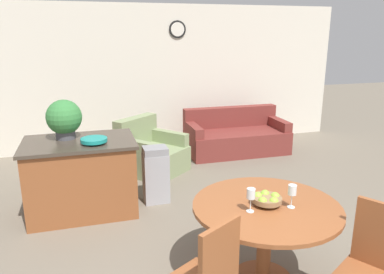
{
  "coord_description": "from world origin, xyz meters",
  "views": [
    {
      "loc": [
        -1.13,
        -1.86,
        2.18
      ],
      "look_at": [
        0.1,
        2.33,
        0.96
      ],
      "focal_mm": 35.0,
      "sensor_mm": 36.0,
      "label": 1
    }
  ],
  "objects_px": {
    "trash_bin": "(156,175)",
    "armchair": "(151,154)",
    "kitchen_island": "(82,177)",
    "teal_bowl": "(94,140)",
    "wine_glass_right": "(292,191)",
    "potted_plant": "(64,118)",
    "wine_glass_left": "(251,195)",
    "dining_table": "(265,223)",
    "dining_chair_near_right": "(373,265)",
    "fruit_bowl": "(267,199)",
    "couch": "(236,137)"
  },
  "relations": [
    {
      "from": "trash_bin",
      "to": "armchair",
      "type": "relative_size",
      "value": 0.61
    },
    {
      "from": "kitchen_island",
      "to": "teal_bowl",
      "type": "height_order",
      "value": "teal_bowl"
    },
    {
      "from": "kitchen_island",
      "to": "teal_bowl",
      "type": "relative_size",
      "value": 4.31
    },
    {
      "from": "wine_glass_right",
      "to": "potted_plant",
      "type": "xyz_separation_m",
      "value": [
        -1.86,
        2.14,
        0.27
      ]
    },
    {
      "from": "kitchen_island",
      "to": "teal_bowl",
      "type": "xyz_separation_m",
      "value": [
        0.17,
        -0.17,
        0.5
      ]
    },
    {
      "from": "wine_glass_left",
      "to": "armchair",
      "type": "xyz_separation_m",
      "value": [
        -0.28,
        3.14,
        -0.62
      ]
    },
    {
      "from": "dining_table",
      "to": "teal_bowl",
      "type": "distance_m",
      "value": 2.23
    },
    {
      "from": "trash_bin",
      "to": "dining_table",
      "type": "bearing_deg",
      "value": -72.77
    },
    {
      "from": "armchair",
      "to": "potted_plant",
      "type": "bearing_deg",
      "value": -179.58
    },
    {
      "from": "dining_table",
      "to": "trash_bin",
      "type": "height_order",
      "value": "dining_table"
    },
    {
      "from": "teal_bowl",
      "to": "dining_chair_near_right",
      "type": "bearing_deg",
      "value": -52.47
    },
    {
      "from": "fruit_bowl",
      "to": "couch",
      "type": "xyz_separation_m",
      "value": [
        1.25,
        3.63,
        -0.53
      ]
    },
    {
      "from": "dining_table",
      "to": "potted_plant",
      "type": "bearing_deg",
      "value": 129.52
    },
    {
      "from": "fruit_bowl",
      "to": "wine_glass_left",
      "type": "relative_size",
      "value": 1.25
    },
    {
      "from": "potted_plant",
      "to": "armchair",
      "type": "distance_m",
      "value": 1.82
    },
    {
      "from": "couch",
      "to": "wine_glass_right",
      "type": "bearing_deg",
      "value": -105.66
    },
    {
      "from": "wine_glass_left",
      "to": "couch",
      "type": "height_order",
      "value": "wine_glass_left"
    },
    {
      "from": "fruit_bowl",
      "to": "potted_plant",
      "type": "bearing_deg",
      "value": 129.55
    },
    {
      "from": "teal_bowl",
      "to": "couch",
      "type": "relative_size",
      "value": 0.17
    },
    {
      "from": "dining_chair_near_right",
      "to": "potted_plant",
      "type": "distance_m",
      "value": 3.57
    },
    {
      "from": "dining_table",
      "to": "potted_plant",
      "type": "xyz_separation_m",
      "value": [
        -1.68,
        2.04,
        0.59
      ]
    },
    {
      "from": "wine_glass_left",
      "to": "potted_plant",
      "type": "xyz_separation_m",
      "value": [
        -1.49,
        2.11,
        0.27
      ]
    },
    {
      "from": "dining_chair_near_right",
      "to": "wine_glass_right",
      "type": "distance_m",
      "value": 0.78
    },
    {
      "from": "wine_glass_left",
      "to": "teal_bowl",
      "type": "relative_size",
      "value": 0.66
    },
    {
      "from": "dining_chair_near_right",
      "to": "wine_glass_left",
      "type": "bearing_deg",
      "value": 17.31
    },
    {
      "from": "wine_glass_left",
      "to": "kitchen_island",
      "type": "distance_m",
      "value": 2.43
    },
    {
      "from": "dining_table",
      "to": "fruit_bowl",
      "type": "distance_m",
      "value": 0.23
    },
    {
      "from": "couch",
      "to": "armchair",
      "type": "relative_size",
      "value": 1.5
    },
    {
      "from": "wine_glass_right",
      "to": "teal_bowl",
      "type": "bearing_deg",
      "value": 130.0
    },
    {
      "from": "dining_table",
      "to": "potted_plant",
      "type": "height_order",
      "value": "potted_plant"
    },
    {
      "from": "dining_chair_near_right",
      "to": "wine_glass_left",
      "type": "xyz_separation_m",
      "value": [
        -0.7,
        0.63,
        0.37
      ]
    },
    {
      "from": "kitchen_island",
      "to": "trash_bin",
      "type": "relative_size",
      "value": 1.76
    },
    {
      "from": "wine_glass_left",
      "to": "kitchen_island",
      "type": "relative_size",
      "value": 0.15
    },
    {
      "from": "fruit_bowl",
      "to": "couch",
      "type": "bearing_deg",
      "value": 71.01
    },
    {
      "from": "wine_glass_right",
      "to": "kitchen_island",
      "type": "bearing_deg",
      "value": 130.49
    },
    {
      "from": "dining_chair_near_right",
      "to": "armchair",
      "type": "distance_m",
      "value": 3.91
    },
    {
      "from": "armchair",
      "to": "wine_glass_left",
      "type": "bearing_deg",
      "value": -124.81
    },
    {
      "from": "fruit_bowl",
      "to": "wine_glass_right",
      "type": "bearing_deg",
      "value": -30.99
    },
    {
      "from": "kitchen_island",
      "to": "wine_glass_right",
      "type": "bearing_deg",
      "value": -49.51
    },
    {
      "from": "potted_plant",
      "to": "armchair",
      "type": "relative_size",
      "value": 0.39
    },
    {
      "from": "wine_glass_right",
      "to": "kitchen_island",
      "type": "xyz_separation_m",
      "value": [
        -1.71,
        2.0,
        -0.44
      ]
    },
    {
      "from": "teal_bowl",
      "to": "armchair",
      "type": "relative_size",
      "value": 0.25
    },
    {
      "from": "kitchen_island",
      "to": "dining_chair_near_right",
      "type": "bearing_deg",
      "value": -51.9
    },
    {
      "from": "fruit_bowl",
      "to": "armchair",
      "type": "bearing_deg",
      "value": 98.65
    },
    {
      "from": "wine_glass_left",
      "to": "trash_bin",
      "type": "distance_m",
      "value": 2.12
    },
    {
      "from": "dining_table",
      "to": "wine_glass_right",
      "type": "xyz_separation_m",
      "value": [
        0.17,
        -0.1,
        0.32
      ]
    },
    {
      "from": "dining_table",
      "to": "armchair",
      "type": "bearing_deg",
      "value": 98.65
    },
    {
      "from": "dining_table",
      "to": "dining_chair_near_right",
      "type": "height_order",
      "value": "dining_chair_near_right"
    },
    {
      "from": "wine_glass_left",
      "to": "armchair",
      "type": "distance_m",
      "value": 3.22
    },
    {
      "from": "fruit_bowl",
      "to": "teal_bowl",
      "type": "distance_m",
      "value": 2.2
    }
  ]
}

